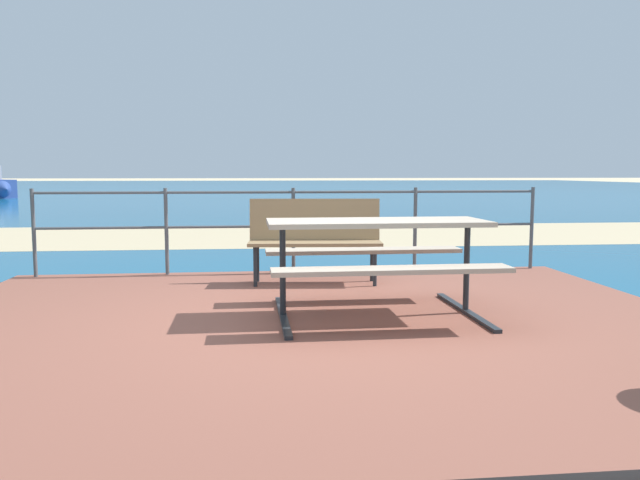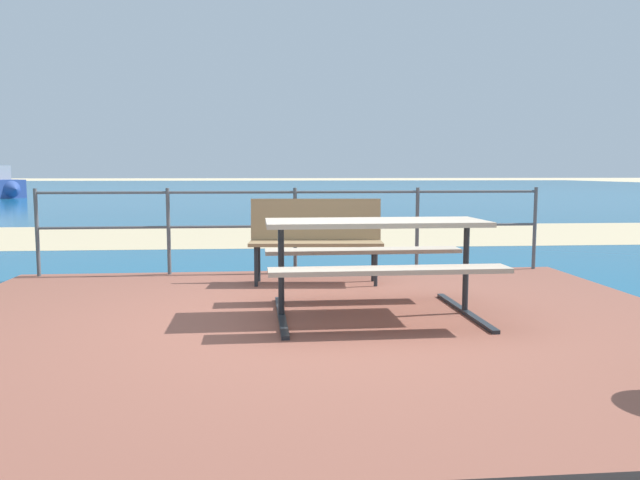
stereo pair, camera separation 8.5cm
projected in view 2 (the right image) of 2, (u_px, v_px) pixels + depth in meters
ground_plane at (312, 329)px, 4.96m from camera, size 240.00×240.00×0.00m
patio_paving at (312, 326)px, 4.96m from camera, size 6.40×5.20×0.06m
sea_water at (267, 189)px, 44.55m from camera, size 90.00×90.00×0.01m
beach_strip at (282, 235)px, 12.28m from camera, size 54.04×4.91×0.01m
picnic_table at (375, 243)px, 5.11m from camera, size 1.81×1.42×0.80m
park_bench at (316, 233)px, 6.67m from camera, size 1.44×0.53×0.90m
railing_fence at (295, 219)px, 7.33m from camera, size 5.94×0.04×1.01m
boat_near at (0, 186)px, 29.96m from camera, size 3.07×3.21×1.55m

